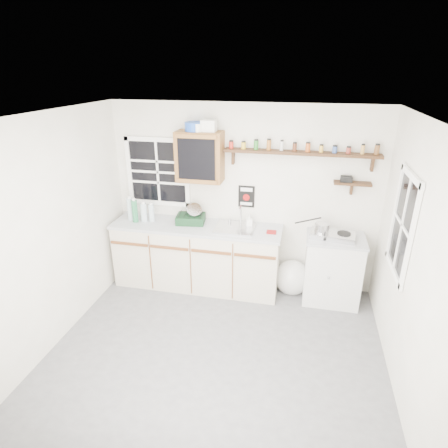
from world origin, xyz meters
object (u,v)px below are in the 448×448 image
object	(u,v)px
main_cabinet	(197,255)
right_cabinet	(332,269)
upper_cabinet	(200,157)
dish_rack	(192,217)
spice_shelf	(301,152)
hotplate	(332,235)

from	to	relation	value
main_cabinet	right_cabinet	world-z (taller)	main_cabinet
main_cabinet	upper_cabinet	distance (m)	1.37
main_cabinet	dish_rack	xyz separation A→B (m)	(-0.08, 0.07, 0.55)
spice_shelf	right_cabinet	bearing A→B (deg)	-19.54
spice_shelf	hotplate	distance (m)	1.11
main_cabinet	hotplate	xyz separation A→B (m)	(1.78, 0.01, 0.49)
upper_cabinet	dish_rack	distance (m)	0.82
right_cabinet	hotplate	world-z (taller)	hotplate
spice_shelf	hotplate	bearing A→B (deg)	-23.52
main_cabinet	hotplate	distance (m)	1.85
spice_shelf	dish_rack	distance (m)	1.67
dish_rack	hotplate	bearing A→B (deg)	-9.42
upper_cabinet	right_cabinet	bearing A→B (deg)	-3.76
right_cabinet	hotplate	distance (m)	0.49
spice_shelf	hotplate	xyz separation A→B (m)	(0.48, -0.21, -0.98)
hotplate	main_cabinet	bearing A→B (deg)	-172.30
dish_rack	hotplate	size ratio (longest dim) A/B	0.71
right_cabinet	spice_shelf	world-z (taller)	spice_shelf
main_cabinet	right_cabinet	distance (m)	1.84
spice_shelf	dish_rack	bearing A→B (deg)	-174.17
upper_cabinet	spice_shelf	world-z (taller)	upper_cabinet
main_cabinet	spice_shelf	xyz separation A→B (m)	(1.31, 0.21, 1.47)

